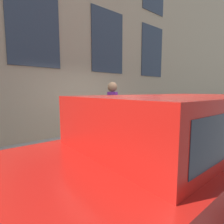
{
  "coord_description": "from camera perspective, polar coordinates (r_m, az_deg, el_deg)",
  "views": [
    {
      "loc": [
        -2.83,
        2.73,
        1.59
      ],
      "look_at": [
        0.68,
        -0.1,
        1.06
      ],
      "focal_mm": 28.0,
      "sensor_mm": 36.0,
      "label": 1
    }
  ],
  "objects": [
    {
      "name": "parked_truck_red_near",
      "position": [
        2.83,
        20.99,
        -8.13
      ],
      "size": [
        1.93,
        5.03,
        1.53
      ],
      "color": "black",
      "rests_on": "ground_plane"
    },
    {
      "name": "sidewalk",
      "position": [
        5.09,
        -4.54,
        -10.5
      ],
      "size": [
        2.38,
        60.0,
        0.16
      ],
      "color": "gray",
      "rests_on": "ground_plane"
    },
    {
      "name": "fire_hydrant",
      "position": [
        4.28,
        -0.13,
        -6.82
      ],
      "size": [
        0.34,
        0.46,
        0.82
      ],
      "color": "#2D7260",
      "rests_on": "sidewalk"
    },
    {
      "name": "ground_plane",
      "position": [
        4.24,
        4.91,
        -15.29
      ],
      "size": [
        80.0,
        80.0,
        0.0
      ],
      "primitive_type": "plane",
      "color": "#514F4C"
    },
    {
      "name": "building_facade",
      "position": [
        6.45,
        -12.53,
        27.96
      ],
      "size": [
        0.33,
        40.0,
        7.86
      ],
      "color": "tan",
      "rests_on": "ground_plane"
    },
    {
      "name": "person",
      "position": [
        4.86,
        0.12,
        1.88
      ],
      "size": [
        0.41,
        0.27,
        1.68
      ],
      "rotation": [
        0.0,
        0.0,
        -2.64
      ],
      "color": "#726651",
      "rests_on": "sidewalk"
    }
  ]
}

